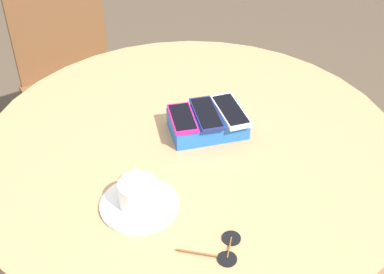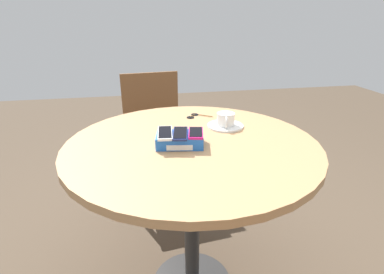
{
  "view_description": "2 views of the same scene",
  "coord_description": "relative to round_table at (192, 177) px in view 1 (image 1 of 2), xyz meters",
  "views": [
    {
      "loc": [
        0.4,
        0.91,
        1.6
      ],
      "look_at": [
        0.0,
        0.0,
        0.8
      ],
      "focal_mm": 50.0,
      "sensor_mm": 36.0,
      "label": 1
    },
    {
      "loc": [
        -0.21,
        -1.11,
        1.26
      ],
      "look_at": [
        0.0,
        0.0,
        0.8
      ],
      "focal_mm": 28.0,
      "sensor_mm": 36.0,
      "label": 2
    }
  ],
  "objects": [
    {
      "name": "phone_navy",
      "position": [
        -0.05,
        -0.03,
        0.16
      ],
      "size": [
        0.08,
        0.15,
        0.01
      ],
      "color": "navy",
      "rests_on": "phone_box"
    },
    {
      "name": "phone_magenta",
      "position": [
        0.01,
        -0.04,
        0.16
      ],
      "size": [
        0.08,
        0.13,
        0.01
      ],
      "color": "#D11975",
      "rests_on": "phone_box"
    },
    {
      "name": "sunglasses",
      "position": [
        0.07,
        0.32,
        0.11
      ],
      "size": [
        0.13,
        0.08,
        0.01
      ],
      "color": "black",
      "rests_on": "round_table"
    },
    {
      "name": "phone_white",
      "position": [
        -0.11,
        -0.02,
        0.16
      ],
      "size": [
        0.07,
        0.15,
        0.01
      ],
      "color": "silver",
      "rests_on": "phone_box"
    },
    {
      "name": "coffee_cup",
      "position": [
        0.18,
        0.14,
        0.15
      ],
      "size": [
        0.08,
        0.11,
        0.06
      ],
      "color": "white",
      "rests_on": "saucer"
    },
    {
      "name": "chair_far_side",
      "position": [
        0.11,
        -0.85,
        -0.23
      ],
      "size": [
        0.43,
        0.43,
        0.82
      ],
      "color": "brown",
      "rests_on": "ground_plane"
    },
    {
      "name": "phone_box",
      "position": [
        -0.05,
        -0.03,
        0.13
      ],
      "size": [
        0.2,
        0.14,
        0.05
      ],
      "color": "blue",
      "rests_on": "round_table"
    },
    {
      "name": "round_table",
      "position": [
        0.0,
        0.0,
        0.0
      ],
      "size": [
        1.03,
        1.03,
        0.78
      ],
      "color": "#2D2D2D",
      "rests_on": "ground_plane"
    },
    {
      "name": "saucer",
      "position": [
        0.19,
        0.15,
        0.11
      ],
      "size": [
        0.17,
        0.17,
        0.01
      ],
      "primitive_type": "cylinder",
      "color": "white",
      "rests_on": "round_table"
    }
  ]
}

